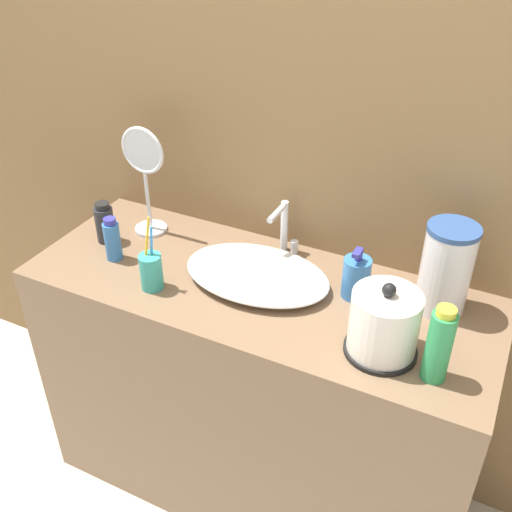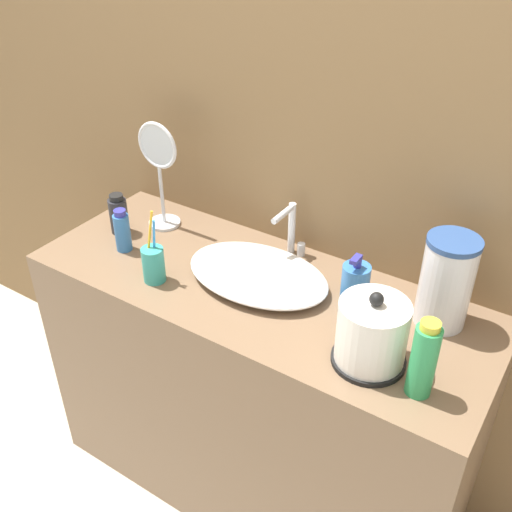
% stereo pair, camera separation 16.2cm
% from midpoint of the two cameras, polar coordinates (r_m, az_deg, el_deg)
% --- Properties ---
extents(wall_back, '(6.00, 0.04, 2.60)m').
position_cam_midpoint_polar(wall_back, '(1.68, 1.54, 14.48)').
color(wall_back, olive).
rests_on(wall_back, ground_plane).
extents(vanity_counter, '(1.33, 0.51, 0.85)m').
position_cam_midpoint_polar(vanity_counter, '(1.96, -2.34, -13.10)').
color(vanity_counter, brown).
rests_on(vanity_counter, ground_plane).
extents(sink_basin, '(0.42, 0.28, 0.05)m').
position_cam_midpoint_polar(sink_basin, '(1.68, -2.69, -1.78)').
color(sink_basin, white).
rests_on(sink_basin, vanity_counter).
extents(faucet, '(0.06, 0.12, 0.16)m').
position_cam_midpoint_polar(faucet, '(1.77, 0.10, 2.75)').
color(faucet, silver).
rests_on(faucet, vanity_counter).
extents(electric_kettle, '(0.18, 0.18, 0.20)m').
position_cam_midpoint_polar(electric_kettle, '(1.43, 8.91, -6.74)').
color(electric_kettle, black).
rests_on(electric_kettle, vanity_counter).
extents(toothbrush_cup, '(0.06, 0.06, 0.21)m').
position_cam_midpoint_polar(toothbrush_cup, '(1.68, -12.70, -1.49)').
color(toothbrush_cup, teal).
rests_on(toothbrush_cup, vanity_counter).
extents(lotion_bottle, '(0.08, 0.08, 0.15)m').
position_cam_midpoint_polar(lotion_bottle, '(1.61, 6.71, -2.12)').
color(lotion_bottle, '#3370B7').
rests_on(lotion_bottle, vanity_counter).
extents(shampoo_bottle, '(0.05, 0.05, 0.14)m').
position_cam_midpoint_polar(shampoo_bottle, '(1.82, -16.01, 1.42)').
color(shampoo_bottle, '#3370B7').
rests_on(shampoo_bottle, vanity_counter).
extents(mouthwash_bottle, '(0.06, 0.06, 0.20)m').
position_cam_midpoint_polar(mouthwash_bottle, '(1.38, 13.83, -8.38)').
color(mouthwash_bottle, '#2D9956').
rests_on(mouthwash_bottle, vanity_counter).
extents(hand_cream_bottle, '(0.06, 0.06, 0.13)m').
position_cam_midpoint_polar(hand_cream_bottle, '(1.92, -16.57, 2.95)').
color(hand_cream_bottle, '#28282D').
rests_on(hand_cream_bottle, vanity_counter).
extents(vanity_mirror, '(0.15, 0.10, 0.35)m').
position_cam_midpoint_polar(vanity_mirror, '(1.88, -13.01, 7.69)').
color(vanity_mirror, silver).
rests_on(vanity_mirror, vanity_counter).
extents(water_pitcher, '(0.13, 0.13, 0.25)m').
position_cam_midpoint_polar(water_pitcher, '(1.58, 14.90, -1.26)').
color(water_pitcher, silver).
rests_on(water_pitcher, vanity_counter).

